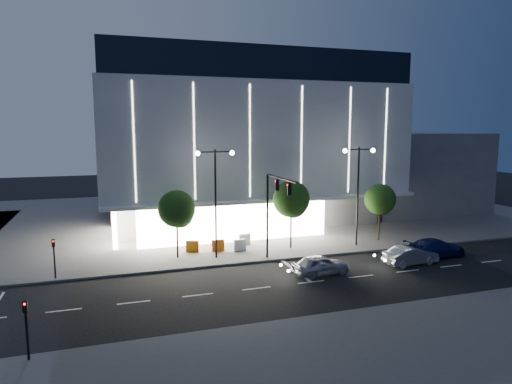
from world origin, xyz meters
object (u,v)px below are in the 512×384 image
at_px(street_lamp_east, 358,181).
at_px(tree_left, 177,211).
at_px(barrier_a, 192,246).
at_px(tree_mid, 291,201).
at_px(ped_signal_near, 26,324).
at_px(car_lead, 320,265).
at_px(car_second, 411,255).
at_px(barrier_d, 245,239).
at_px(tree_right, 380,201).
at_px(street_lamp_west, 215,187).
at_px(ped_signal_far, 54,254).
at_px(barrier_c, 218,245).
at_px(traffic_mast, 274,201).
at_px(barrier_b, 240,245).
at_px(car_third, 435,248).

bearing_deg(street_lamp_east, tree_left, 176.35).
bearing_deg(barrier_a, tree_mid, 9.83).
relative_size(ped_signal_near, car_lead, 0.69).
height_order(ped_signal_near, car_second, ped_signal_near).
bearing_deg(barrier_d, barrier_a, -176.26).
height_order(tree_right, car_lead, tree_right).
height_order(street_lamp_west, barrier_a, street_lamp_west).
height_order(tree_left, barrier_d, tree_left).
bearing_deg(street_lamp_west, ped_signal_far, -172.87).
xyz_separation_m(car_second, barrier_a, (-15.80, 8.43, -0.09)).
relative_size(tree_left, barrier_c, 5.20).
distance_m(street_lamp_west, car_lead, 10.31).
distance_m(traffic_mast, barrier_c, 7.19).
distance_m(traffic_mast, car_lead, 6.06).
height_order(street_lamp_east, car_second, street_lamp_east).
bearing_deg(barrier_b, tree_mid, -11.64).
relative_size(tree_right, car_third, 1.03).
xyz_separation_m(ped_signal_near, barrier_d, (15.40, 16.78, -1.24)).
distance_m(car_lead, barrier_a, 11.61).
relative_size(ped_signal_far, barrier_b, 2.73).
height_order(car_third, barrier_d, car_third).
distance_m(ped_signal_far, barrier_d, 16.17).
bearing_deg(ped_signal_far, tree_right, 5.14).
bearing_deg(barrier_c, street_lamp_west, -107.52).
distance_m(ped_signal_far, tree_mid, 19.35).
relative_size(tree_right, barrier_b, 5.01).
relative_size(street_lamp_east, ped_signal_near, 3.00).
relative_size(traffic_mast, barrier_d, 6.43).
bearing_deg(car_second, tree_mid, 40.28).
xyz_separation_m(street_lamp_west, street_lamp_east, (13.00, 0.00, 0.00)).
xyz_separation_m(street_lamp_east, barrier_b, (-10.59, 1.43, -5.31)).
relative_size(car_second, barrier_d, 4.08).
bearing_deg(barrier_a, barrier_c, 8.83).
relative_size(ped_signal_far, barrier_d, 2.73).
relative_size(ped_signal_near, car_second, 0.67).
bearing_deg(tree_mid, barrier_a, 171.75).
xyz_separation_m(car_third, barrier_a, (-19.09, 7.28, -0.13)).
bearing_deg(barrier_b, barrier_d, 55.09).
bearing_deg(tree_left, street_lamp_east, -3.65).
bearing_deg(traffic_mast, barrier_d, 95.73).
xyz_separation_m(barrier_b, barrier_d, (0.99, 1.85, 0.00)).
relative_size(tree_left, barrier_d, 5.20).
bearing_deg(street_lamp_east, tree_right, 18.63).
distance_m(ped_signal_far, barrier_b, 14.76).
height_order(traffic_mast, barrier_c, traffic_mast).
bearing_deg(tree_left, barrier_a, 41.48).
distance_m(street_lamp_east, tree_right, 3.81).
bearing_deg(street_lamp_west, car_lead, -44.43).
xyz_separation_m(tree_mid, barrier_a, (-8.59, 1.25, -3.68)).
bearing_deg(car_third, ped_signal_far, 77.98).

